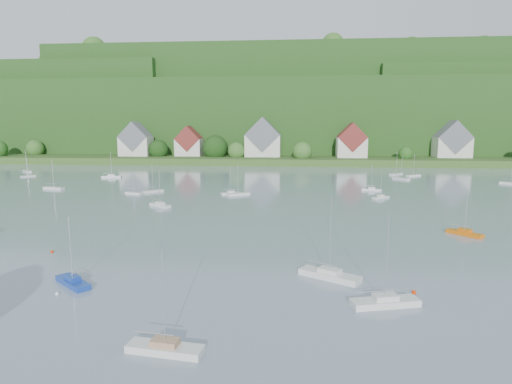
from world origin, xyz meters
TOP-DOWN VIEW (x-y plane):
  - far_shore_strip at (0.00, 200.00)m, footprint 600.00×60.00m
  - forested_ridge at (0.39, 268.57)m, footprint 620.00×181.22m
  - village_building_0 at (-55.00, 187.00)m, footprint 14.00×10.40m
  - village_building_1 at (-30.00, 189.00)m, footprint 12.00×9.36m
  - village_building_2 at (5.00, 188.00)m, footprint 16.00×11.44m
  - village_building_3 at (45.00, 186.00)m, footprint 13.00×10.40m
  - village_building_4 at (90.00, 190.00)m, footprint 15.00×10.40m
  - near_sailboat_1 at (-4.89, 31.63)m, footprint 5.51×4.91m
  - near_sailboat_2 at (9.71, 18.29)m, footprint 6.29×2.50m
  - near_sailboat_3 at (28.78, 28.91)m, footprint 7.07×3.57m
  - near_sailboat_4 at (23.91, 36.23)m, footprint 7.29×5.54m
  - near_sailboat_5 at (47.31, 58.37)m, footprint 4.95×5.27m
  - mooring_buoy_1 at (-5.14, 28.78)m, footprint 0.37×0.37m
  - mooring_buoy_2 at (32.51, 32.44)m, footprint 0.48×0.48m
  - mooring_buoy_3 at (-14.07, 43.24)m, footprint 0.44×0.44m
  - far_sailboat_cluster at (5.98, 115.74)m, footprint 198.14×70.76m

SIDE VIEW (x-z plane):
  - mooring_buoy_1 at x=-5.14m, z-range -0.19..0.19m
  - mooring_buoy_2 at x=32.51m, z-range -0.24..0.24m
  - mooring_buoy_3 at x=-14.07m, z-range -0.22..0.22m
  - far_sailboat_cluster at x=5.98m, z-range -3.98..4.72m
  - near_sailboat_5 at x=47.31m, z-range -3.39..4.24m
  - near_sailboat_1 at x=-4.89m, z-range -3.48..4.33m
  - near_sailboat_2 at x=9.71m, z-range -3.69..4.57m
  - near_sailboat_3 at x=28.78m, z-range -4.13..5.06m
  - near_sailboat_4 at x=23.91m, z-range -4.44..5.42m
  - far_shore_strip at x=0.00m, z-range 0.00..3.00m
  - village_building_1 at x=-30.00m, z-range 1.75..15.75m
  - village_building_3 at x=45.00m, z-range 1.68..17.18m
  - village_building_0 at x=-55.00m, z-range 1.51..17.51m
  - village_building_4 at x=90.00m, z-range 1.34..17.84m
  - village_building_2 at x=5.00m, z-range 1.27..19.27m
  - forested_ridge at x=0.39m, z-range -12.06..57.83m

